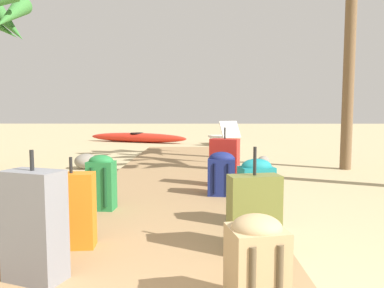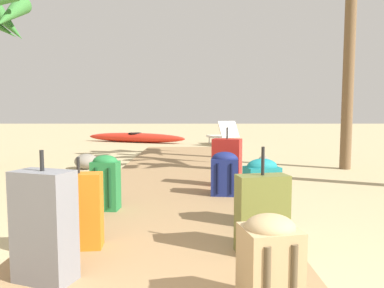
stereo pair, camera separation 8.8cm
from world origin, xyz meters
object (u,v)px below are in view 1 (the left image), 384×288
at_px(suitcase_olive, 254,214).
at_px(lounge_chair, 225,135).
at_px(backpack_tan, 256,262).
at_px(suitcase_red, 225,162).
at_px(backpack_teal, 256,190).
at_px(backpack_green, 101,181).
at_px(backpack_navy, 222,172).
at_px(suitcase_grey, 34,226).
at_px(kayak, 137,138).
at_px(suitcase_orange, 72,210).

xyz_separation_m(suitcase_olive, lounge_chair, (0.54, 9.46, -0.04)).
relative_size(backpack_tan, lounge_chair, 0.31).
relative_size(suitcase_red, backpack_teal, 1.34).
bearing_deg(lounge_chair, backpack_green, -103.19).
xyz_separation_m(backpack_navy, suitcase_olive, (0.11, -1.83, 0.00)).
xyz_separation_m(backpack_tan, lounge_chair, (0.65, 10.26, -0.02)).
bearing_deg(suitcase_grey, backpack_teal, 35.69).
relative_size(backpack_tan, kayak, 0.13).
height_order(backpack_navy, suitcase_red, suitcase_red).
distance_m(suitcase_grey, backpack_tan, 1.33).
distance_m(backpack_tan, backpack_teal, 1.46).
height_order(backpack_tan, suitcase_olive, suitcase_olive).
relative_size(backpack_green, lounge_chair, 0.36).
bearing_deg(backpack_green, lounge_chair, 76.81).
xyz_separation_m(suitcase_grey, kayak, (-1.20, 11.05, -0.24)).
bearing_deg(suitcase_red, backpack_tan, -91.61).
distance_m(backpack_tan, lounge_chair, 10.28).
bearing_deg(backpack_teal, lounge_chair, 87.31).
relative_size(backpack_navy, suitcase_grey, 0.67).
distance_m(backpack_navy, suitcase_grey, 2.62).
bearing_deg(backpack_tan, backpack_green, 123.69).
height_order(suitcase_grey, backpack_teal, suitcase_grey).
bearing_deg(suitcase_orange, suitcase_red, 59.86).
xyz_separation_m(suitcase_orange, lounge_chair, (1.89, 9.38, -0.04)).
relative_size(suitcase_grey, suitcase_orange, 1.16).
distance_m(suitcase_grey, suitcase_olive, 1.47).
relative_size(suitcase_red, suitcase_orange, 1.18).
bearing_deg(backpack_teal, suitcase_grey, -144.31).
relative_size(backpack_navy, backpack_tan, 1.05).
relative_size(suitcase_red, suitcase_olive, 1.05).
xyz_separation_m(suitcase_red, kayak, (-2.57, 8.23, -0.23)).
xyz_separation_m(suitcase_grey, suitcase_olive, (1.40, 0.45, -0.05)).
bearing_deg(suitcase_olive, suitcase_grey, -162.05).
xyz_separation_m(backpack_tan, suitcase_olive, (0.12, 0.80, 0.02)).
bearing_deg(kayak, suitcase_orange, -83.24).
bearing_deg(backpack_green, suitcase_red, 41.35).
bearing_deg(backpack_tan, backpack_navy, 89.80).
distance_m(suitcase_grey, lounge_chair, 10.10).
distance_m(lounge_chair, kayak, 3.34).
distance_m(suitcase_grey, backpack_teal, 1.87).
distance_m(suitcase_orange, kayak, 10.59).
height_order(backpack_navy, suitcase_orange, suitcase_orange).
bearing_deg(suitcase_orange, backpack_tan, -35.43).
bearing_deg(suitcase_orange, suitcase_grey, -94.67).
relative_size(suitcase_red, kayak, 0.21).
distance_m(suitcase_olive, kayak, 10.91).
height_order(backpack_navy, lounge_chair, lounge_chair).
xyz_separation_m(backpack_green, suitcase_red, (1.39, 1.22, 0.03)).
height_order(suitcase_red, suitcase_olive, suitcase_red).
bearing_deg(suitcase_grey, suitcase_orange, 85.33).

